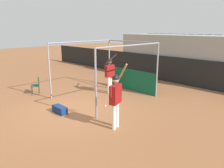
% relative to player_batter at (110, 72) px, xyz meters
% --- Properties ---
extents(ground_plane, '(60.00, 60.00, 0.00)m').
position_rel_player_batter_xyz_m(ground_plane, '(0.66, -2.74, -1.08)').
color(ground_plane, '#935B38').
extents(outfield_wall, '(24.00, 0.12, 1.55)m').
position_rel_player_batter_xyz_m(outfield_wall, '(0.66, 4.27, -0.30)').
color(outfield_wall, black).
rests_on(outfield_wall, ground).
extents(bleacher_section, '(7.60, 2.40, 2.83)m').
position_rel_player_batter_xyz_m(bleacher_section, '(0.66, 5.54, 0.34)').
color(bleacher_section, '#9E9E99').
rests_on(bleacher_section, ground).
extents(batting_cage, '(3.34, 3.84, 2.59)m').
position_rel_player_batter_xyz_m(batting_cage, '(0.35, 0.42, 0.09)').
color(batting_cage, gray).
rests_on(batting_cage, ground).
extents(home_plate, '(0.44, 0.44, 0.02)m').
position_rel_player_batter_xyz_m(home_plate, '(0.36, -0.01, -1.07)').
color(home_plate, white).
rests_on(home_plate, ground).
extents(player_batter, '(0.56, 0.95, 1.94)m').
position_rel_player_batter_xyz_m(player_batter, '(0.00, 0.00, 0.00)').
color(player_batter, white).
rests_on(player_batter, ground).
extents(player_waiting, '(0.59, 0.74, 2.14)m').
position_rel_player_batter_xyz_m(player_waiting, '(3.02, -2.63, 0.03)').
color(player_waiting, white).
rests_on(player_waiting, ground).
extents(folding_chair, '(0.54, 0.54, 0.84)m').
position_rel_player_batter_xyz_m(folding_chair, '(-2.43, -2.71, -0.56)').
color(folding_chair, '#194C2D').
rests_on(folding_chair, ground).
extents(equipment_bag, '(0.70, 0.28, 0.28)m').
position_rel_player_batter_xyz_m(equipment_bag, '(0.58, -3.26, -0.94)').
color(equipment_bag, navy).
rests_on(equipment_bag, ground).
extents(baseball, '(0.07, 0.07, 0.07)m').
position_rel_player_batter_xyz_m(baseball, '(1.32, -1.52, -1.04)').
color(baseball, white).
rests_on(baseball, ground).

